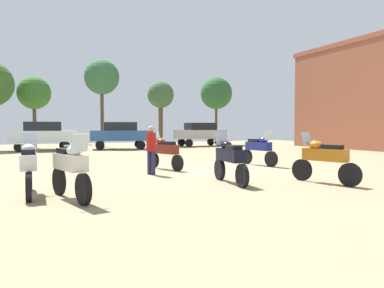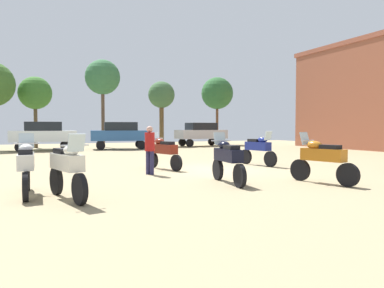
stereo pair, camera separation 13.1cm
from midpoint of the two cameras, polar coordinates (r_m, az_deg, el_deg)
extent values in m
cube|color=#958461|center=(14.71, 2.80, -3.91)|extent=(44.00, 52.00, 0.02)
cylinder|color=black|center=(15.46, -6.02, -2.42)|extent=(0.28, 0.63, 0.62)
cylinder|color=black|center=(14.16, -2.48, -2.87)|extent=(0.28, 0.63, 0.62)
cube|color=maroon|center=(14.76, -4.33, -0.75)|extent=(0.72, 1.40, 0.36)
ellipsoid|color=maroon|center=(15.00, -5.01, 0.37)|extent=(0.44, 0.55, 0.24)
cube|color=black|center=(14.56, -3.80, 0.15)|extent=(0.44, 0.62, 0.12)
cube|color=silver|center=(15.28, -5.72, 1.08)|extent=(0.39, 0.24, 0.39)
cylinder|color=#B7B7BC|center=(15.19, -5.51, 0.85)|extent=(0.61, 0.20, 0.04)
cylinder|color=black|center=(12.17, 15.91, -3.76)|extent=(0.29, 0.67, 0.66)
cylinder|color=black|center=(11.34, 22.37, -4.31)|extent=(0.29, 0.67, 0.66)
cube|color=#BF6D1A|center=(11.69, 19.06, -1.54)|extent=(0.69, 1.38, 0.36)
ellipsoid|color=#BF6D1A|center=(11.83, 17.86, -0.12)|extent=(0.43, 0.55, 0.24)
cube|color=black|center=(11.55, 20.06, -0.41)|extent=(0.44, 0.62, 0.12)
cube|color=silver|center=(12.01, 16.56, 0.80)|extent=(0.39, 0.24, 0.39)
cylinder|color=#B7B7BC|center=(11.96, 16.94, 0.50)|extent=(0.61, 0.20, 0.04)
cylinder|color=black|center=(10.73, -23.57, -4.72)|extent=(0.13, 0.66, 0.66)
cylinder|color=black|center=(9.18, -23.75, -5.94)|extent=(0.13, 0.66, 0.66)
cube|color=silver|center=(9.90, -23.71, -2.36)|extent=(0.38, 1.34, 0.36)
ellipsoid|color=silver|center=(10.18, -23.70, -0.64)|extent=(0.33, 0.49, 0.24)
cube|color=black|center=(9.65, -23.76, -1.05)|extent=(0.31, 0.56, 0.12)
cube|color=silver|center=(10.51, -23.68, 0.43)|extent=(0.36, 0.16, 0.39)
cylinder|color=#B7B7BC|center=(10.41, -23.69, 0.08)|extent=(0.62, 0.05, 0.04)
cylinder|color=black|center=(16.01, 11.59, -2.22)|extent=(0.25, 0.66, 0.65)
cylinder|color=black|center=(17.07, 7.97, -1.90)|extent=(0.25, 0.66, 0.65)
cube|color=navy|center=(16.50, 9.74, -0.31)|extent=(0.60, 1.31, 0.36)
ellipsoid|color=navy|center=(16.29, 10.45, 0.63)|extent=(0.41, 0.53, 0.24)
cube|color=black|center=(16.65, 9.21, 0.55)|extent=(0.41, 0.61, 0.12)
cube|color=silver|center=(16.06, 11.26, 1.24)|extent=(0.38, 0.22, 0.39)
cylinder|color=#B7B7BC|center=(16.13, 11.01, 1.04)|extent=(0.61, 0.16, 0.04)
cylinder|color=black|center=(11.86, 3.86, -3.84)|extent=(0.18, 0.66, 0.66)
cylinder|color=black|center=(10.38, 7.19, -4.78)|extent=(0.18, 0.66, 0.66)
cube|color=black|center=(11.07, 5.43, -1.67)|extent=(0.49, 1.40, 0.36)
ellipsoid|color=black|center=(11.33, 4.81, -0.15)|extent=(0.37, 0.51, 0.24)
cube|color=black|center=(10.83, 5.94, -0.49)|extent=(0.35, 0.59, 0.12)
cube|color=silver|center=(11.65, 4.16, 0.82)|extent=(0.37, 0.19, 0.39)
cylinder|color=#B7B7BC|center=(11.55, 4.35, 0.50)|extent=(0.62, 0.10, 0.04)
cylinder|color=black|center=(8.39, -16.47, -6.54)|extent=(0.28, 0.69, 0.68)
cylinder|color=black|center=(9.84, -19.74, -5.25)|extent=(0.28, 0.69, 0.68)
cube|color=silver|center=(9.05, -18.29, -2.59)|extent=(0.67, 1.36, 0.36)
ellipsoid|color=silver|center=(8.75, -17.67, -0.92)|extent=(0.43, 0.54, 0.24)
cube|color=black|center=(9.25, -18.78, -1.00)|extent=(0.43, 0.62, 0.12)
cube|color=silver|center=(8.44, -16.93, 0.19)|extent=(0.39, 0.24, 0.39)
cylinder|color=#B7B7BC|center=(8.53, -17.15, -0.19)|extent=(0.61, 0.19, 0.04)
cylinder|color=black|center=(27.81, -13.80, -0.23)|extent=(0.67, 0.32, 0.64)
cylinder|color=black|center=(29.25, -13.84, -0.09)|extent=(0.67, 0.32, 0.64)
cylinder|color=black|center=(28.00, -7.81, -0.16)|extent=(0.67, 0.32, 0.64)
cylinder|color=black|center=(29.43, -8.14, -0.03)|extent=(0.67, 0.32, 0.64)
cube|color=#2A5893|center=(28.56, -10.90, 1.27)|extent=(4.53, 2.45, 0.75)
cube|color=black|center=(28.55, -10.91, 2.63)|extent=(2.58, 1.93, 0.61)
cylinder|color=black|center=(31.27, -0.56, 0.15)|extent=(0.65, 0.27, 0.64)
cylinder|color=black|center=(32.55, -1.72, 0.25)|extent=(0.65, 0.27, 0.64)
cylinder|color=black|center=(32.71, 4.00, 0.26)|extent=(0.65, 0.27, 0.64)
cylinder|color=black|center=(33.94, 2.72, 0.34)|extent=(0.65, 0.27, 0.64)
cube|color=#B8B8BD|center=(32.57, 1.15, 1.47)|extent=(4.42, 2.12, 0.75)
cube|color=black|center=(32.56, 1.15, 2.67)|extent=(2.48, 1.76, 0.61)
cylinder|color=black|center=(27.22, -24.73, -0.45)|extent=(0.64, 0.22, 0.64)
cylinder|color=black|center=(28.66, -24.67, -0.31)|extent=(0.64, 0.22, 0.64)
cylinder|color=black|center=(27.32, -18.58, -0.34)|extent=(0.64, 0.22, 0.64)
cylinder|color=black|center=(28.75, -18.84, -0.20)|extent=(0.64, 0.22, 0.64)
cube|color=white|center=(27.93, -21.72, 1.10)|extent=(4.30, 1.81, 0.75)
cube|color=black|center=(27.92, -21.75, 2.49)|extent=(2.37, 1.59, 0.61)
cylinder|color=#28254C|center=(13.19, -6.12, -2.85)|extent=(0.14, 0.14, 0.82)
cylinder|color=#28254C|center=(13.28, -6.73, -2.81)|extent=(0.14, 0.14, 0.82)
cylinder|color=#A71817|center=(13.19, -6.44, 0.34)|extent=(0.48, 0.48, 0.65)
sphere|color=tan|center=(13.18, -6.45, 2.23)|extent=(0.22, 0.22, 0.22)
cylinder|color=brown|center=(35.99, 3.55, 3.27)|extent=(0.24, 0.24, 4.15)
sphere|color=#2A5C2D|center=(36.13, 3.56, 7.63)|extent=(3.00, 3.00, 3.00)
cylinder|color=brown|center=(32.08, -22.71, 2.77)|extent=(0.28, 0.28, 3.73)
sphere|color=#376C28|center=(32.19, -22.78, 7.11)|extent=(2.54, 2.54, 2.54)
cylinder|color=brown|center=(33.21, -4.84, 3.13)|extent=(0.39, 0.39, 3.94)
sphere|color=#3B5F37|center=(33.33, -4.86, 7.41)|extent=(2.31, 2.31, 2.31)
cylinder|color=brown|center=(31.41, -13.49, 4.09)|extent=(0.27, 0.27, 5.02)
sphere|color=#34693D|center=(31.65, -13.55, 9.77)|extent=(2.79, 2.79, 2.79)
camera|label=1|loc=(0.07, -90.18, -0.01)|focal=35.45mm
camera|label=2|loc=(0.07, 89.82, 0.01)|focal=35.45mm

